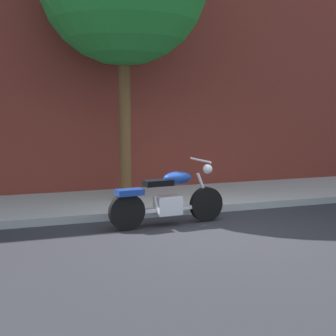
# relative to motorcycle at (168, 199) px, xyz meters

# --- Properties ---
(ground_plane) EXTENTS (60.00, 60.00, 0.00)m
(ground_plane) POSITION_rel_motorcycle_xyz_m (0.58, -0.67, -0.46)
(ground_plane) COLOR #28282D
(sidewalk) EXTENTS (20.05, 2.42, 0.14)m
(sidewalk) POSITION_rel_motorcycle_xyz_m (0.58, 1.85, -0.39)
(sidewalk) COLOR #AAAAAA
(sidewalk) RESTS_ON ground
(building_facade) EXTENTS (20.05, 0.50, 7.20)m
(building_facade) POSITION_rel_motorcycle_xyz_m (0.58, 3.31, 3.15)
(building_facade) COLOR maroon
(building_facade) RESTS_ON ground
(motorcycle) EXTENTS (2.09, 0.70, 1.11)m
(motorcycle) POSITION_rel_motorcycle_xyz_m (0.00, 0.00, 0.00)
(motorcycle) COLOR black
(motorcycle) RESTS_ON ground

